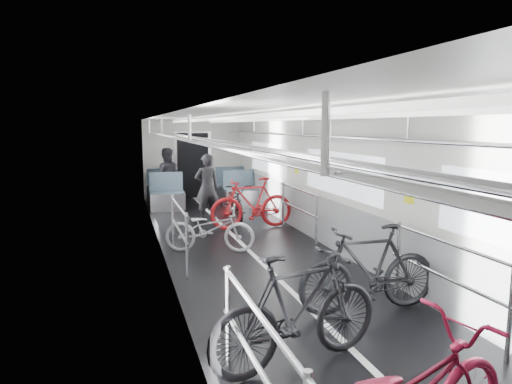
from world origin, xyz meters
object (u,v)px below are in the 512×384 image
bike_right_far (252,203)px  bike_aisle (235,202)px  bike_right_near (369,269)px  person_standing (207,188)px  bike_left_far (210,229)px  person_seated (166,177)px  bike_left_mid (298,309)px

bike_right_far → bike_aisle: 0.93m
bike_right_near → person_standing: person_standing is taller
bike_left_far → person_seated: person_seated is taller
bike_left_mid → bike_right_near: bearing=-66.0°
person_standing → person_seated: bearing=-78.6°
bike_left_mid → bike_left_far: 4.08m
bike_right_near → person_seated: 8.41m
person_standing → person_seated: person_seated is taller
bike_right_far → person_seated: bearing=-159.3°
bike_right_near → person_standing: bearing=-169.0°
bike_aisle → person_standing: person_standing is taller
bike_left_mid → bike_left_far: size_ratio=1.15×
bike_right_far → bike_aisle: (-0.14, 0.91, -0.11)m
bike_aisle → bike_right_far: bearing=-77.7°
bike_left_far → bike_right_far: (1.23, 1.58, 0.14)m
bike_left_mid → person_standing: person_standing is taller
bike_right_near → person_standing: size_ratio=1.13×
bike_right_near → bike_right_far: 4.73m
bike_left_far → bike_aisle: 2.72m
bike_left_mid → bike_right_far: size_ratio=0.99×
bike_left_mid → bike_right_near: size_ratio=1.03×
person_standing → bike_right_near: bearing=94.8°
bike_left_far → bike_right_far: 2.01m
bike_left_mid → bike_right_near: bike_left_mid is taller
bike_left_far → bike_aisle: (1.09, 2.49, 0.03)m
bike_left_mid → bike_left_far: bike_left_mid is taller
bike_left_far → bike_right_near: bike_right_near is taller
person_standing → person_seated: size_ratio=0.98×
bike_left_mid → bike_left_far: (-0.05, 4.08, -0.13)m
person_standing → bike_aisle: bearing=167.4°
bike_right_near → person_standing: 5.82m
person_seated → person_standing: bearing=111.1°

